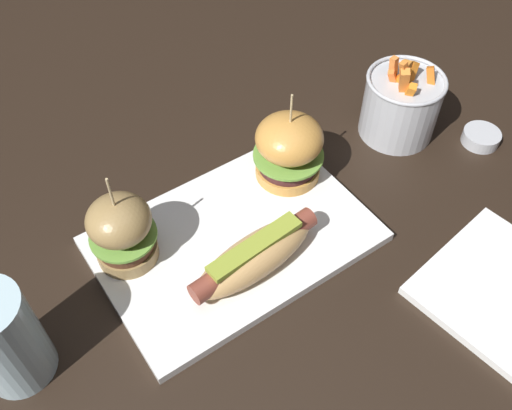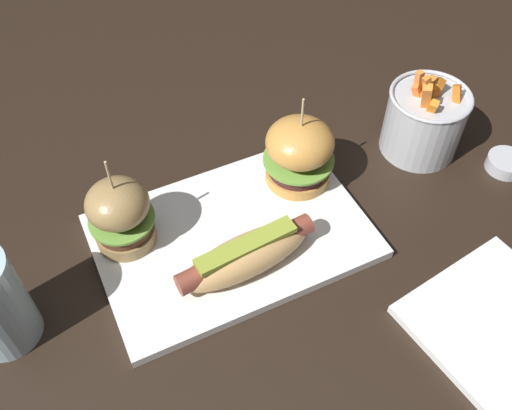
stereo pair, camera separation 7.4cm
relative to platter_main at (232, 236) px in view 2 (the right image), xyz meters
name	(u,v)px [view 2 (the right image)]	position (x,y,z in m)	size (l,w,h in m)	color
ground_plane	(232,239)	(0.00, 0.00, -0.01)	(3.00, 3.00, 0.00)	black
platter_main	(232,236)	(0.00, 0.00, 0.00)	(0.36, 0.24, 0.01)	white
hot_dog	(246,255)	(-0.01, -0.06, 0.03)	(0.19, 0.07, 0.05)	tan
slider_left	(120,214)	(-0.13, 0.05, 0.06)	(0.08, 0.08, 0.15)	#977848
slider_right	(299,152)	(0.13, 0.05, 0.06)	(0.10, 0.10, 0.15)	#CA8C3F
fries_bucket	(424,121)	(0.33, 0.04, 0.05)	(0.12, 0.12, 0.15)	#B7BABF
sauce_ramekin	(506,163)	(0.43, -0.06, 0.00)	(0.06, 0.06, 0.02)	#B7BABF
side_plate	(503,328)	(0.24, -0.27, 0.00)	(0.19, 0.19, 0.01)	white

